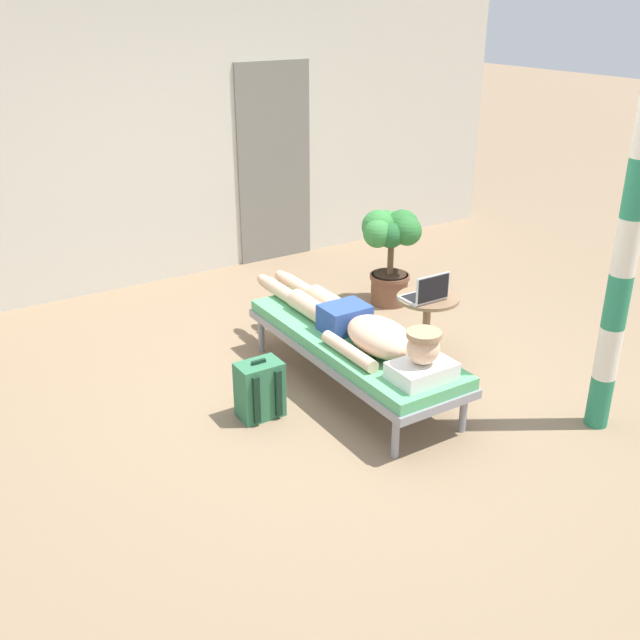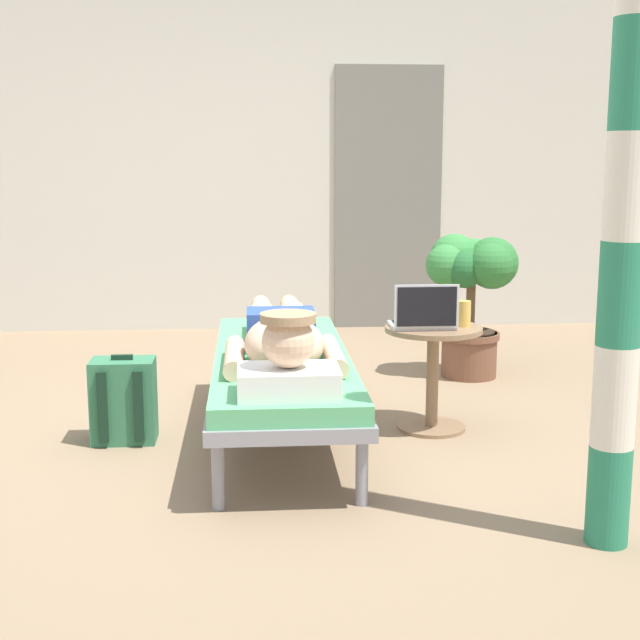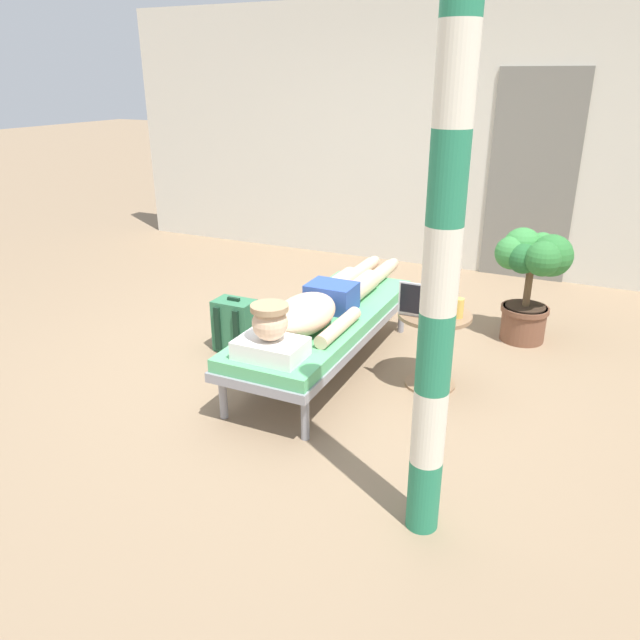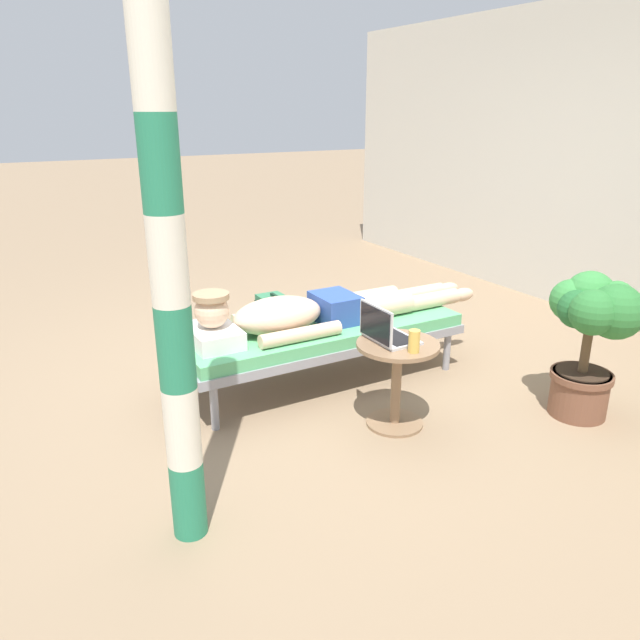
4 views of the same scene
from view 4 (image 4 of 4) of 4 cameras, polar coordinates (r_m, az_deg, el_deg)
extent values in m
plane|color=#8C7256|center=(4.34, -0.72, -5.11)|extent=(40.00, 40.00, 0.00)
cube|color=beige|center=(5.89, 26.54, 13.08)|extent=(7.60, 0.20, 2.70)
cylinder|color=gray|center=(4.86, 7.56, -0.74)|extent=(0.05, 0.05, 0.28)
cylinder|color=gray|center=(4.46, 11.84, -2.90)|extent=(0.05, 0.05, 0.28)
cylinder|color=gray|center=(4.11, -12.57, -4.89)|extent=(0.05, 0.05, 0.28)
cylinder|color=gray|center=(3.63, -9.89, -8.11)|extent=(0.05, 0.05, 0.28)
cube|color=gray|center=(4.12, 0.15, -1.77)|extent=(0.66, 1.96, 0.06)
cube|color=#59B272|center=(4.10, 0.15, -0.86)|extent=(0.63, 1.92, 0.08)
cube|color=white|center=(3.77, -9.99, -1.47)|extent=(0.40, 0.28, 0.11)
sphere|color=beige|center=(3.72, -10.14, 0.83)|extent=(0.21, 0.21, 0.21)
cylinder|color=tan|center=(3.69, -10.22, 2.23)|extent=(0.22, 0.22, 0.03)
ellipsoid|color=beige|center=(3.91, -3.98, 0.47)|extent=(0.35, 0.60, 0.23)
cylinder|color=beige|center=(4.14, -4.65, 0.52)|extent=(0.09, 0.55, 0.09)
cylinder|color=beige|center=(3.77, -1.82, -1.37)|extent=(0.09, 0.55, 0.09)
cube|color=#2D4C9E|center=(4.10, 1.45, 1.16)|extent=(0.33, 0.26, 0.19)
cylinder|color=beige|center=(4.35, 4.72, 1.90)|extent=(0.15, 0.42, 0.15)
cylinder|color=beige|center=(4.60, 9.16, 2.44)|extent=(0.11, 0.44, 0.11)
ellipsoid|color=beige|center=(4.79, 11.90, 2.86)|extent=(0.09, 0.20, 0.10)
cylinder|color=beige|center=(4.22, 6.01, 1.29)|extent=(0.15, 0.42, 0.15)
cylinder|color=beige|center=(4.48, 10.50, 1.88)|extent=(0.11, 0.44, 0.11)
ellipsoid|color=beige|center=(4.67, 13.25, 2.33)|extent=(0.09, 0.20, 0.10)
cylinder|color=#8C6B4C|center=(3.72, 7.01, -9.54)|extent=(0.34, 0.34, 0.02)
cylinder|color=#8C6B4C|center=(3.61, 7.17, -6.08)|extent=(0.06, 0.06, 0.48)
cylinder|color=#8C6B4C|center=(3.50, 7.34, -2.35)|extent=(0.48, 0.48, 0.02)
cube|color=silver|center=(3.54, 6.78, -1.73)|extent=(0.31, 0.22, 0.02)
cube|color=black|center=(3.54, 6.92, -1.55)|extent=(0.27, 0.15, 0.00)
cube|color=silver|center=(3.44, 5.29, -0.33)|extent=(0.31, 0.01, 0.21)
cube|color=black|center=(3.43, 5.18, -0.35)|extent=(0.29, 0.00, 0.19)
cylinder|color=gold|center=(3.36, 8.83, -1.98)|extent=(0.06, 0.06, 0.13)
cube|color=#33724C|center=(4.79, -4.26, -0.13)|extent=(0.30, 0.20, 0.40)
cube|color=#33724C|center=(4.87, -2.96, -0.68)|extent=(0.23, 0.04, 0.18)
cube|color=black|center=(4.82, -5.88, -0.07)|extent=(0.04, 0.02, 0.34)
cube|color=black|center=(4.68, -5.07, -0.65)|extent=(0.04, 0.02, 0.34)
cube|color=black|center=(4.73, -4.32, 2.29)|extent=(0.10, 0.02, 0.02)
cylinder|color=brown|center=(4.07, 23.16, -6.36)|extent=(0.34, 0.34, 0.28)
cylinder|color=brown|center=(4.02, 23.39, -4.82)|extent=(0.37, 0.37, 0.04)
cylinder|color=#332319|center=(4.01, 23.44, -4.49)|extent=(0.31, 0.31, 0.01)
cylinder|color=brown|center=(3.95, 23.75, -2.32)|extent=(0.06, 0.06, 0.34)
sphere|color=#2D7233|center=(3.82, 26.05, 0.70)|extent=(0.32, 0.32, 0.32)
sphere|color=#38843D|center=(3.94, 26.09, 1.83)|extent=(0.21, 0.21, 0.21)
sphere|color=#38843D|center=(3.98, 24.02, 2.10)|extent=(0.30, 0.30, 0.30)
sphere|color=#38843D|center=(3.97, 22.57, 1.73)|extent=(0.26, 0.26, 0.26)
sphere|color=#23602D|center=(3.86, 23.04, 0.95)|extent=(0.23, 0.23, 0.23)
sphere|color=#2D7233|center=(3.73, 24.27, 0.64)|extent=(0.26, 0.26, 0.26)
cylinder|color=#267F59|center=(2.84, -12.26, -16.01)|extent=(0.15, 0.15, 0.36)
cylinder|color=silver|center=(2.65, -12.82, -9.68)|extent=(0.15, 0.15, 0.36)
cylinder|color=#267F59|center=(2.50, -13.43, -2.50)|extent=(0.15, 0.15, 0.36)
cylinder|color=silver|center=(2.39, -14.09, 5.47)|extent=(0.15, 0.15, 0.36)
cylinder|color=#267F59|center=(2.33, -14.82, 14.01)|extent=(0.15, 0.15, 0.36)
cylinder|color=silver|center=(2.33, -15.64, 22.76)|extent=(0.15, 0.15, 0.36)
camera|label=1|loc=(6.44, -51.23, 20.37)|focal=41.29mm
camera|label=2|loc=(4.19, -62.01, 2.87)|focal=50.10mm
camera|label=3|loc=(2.39, -76.17, 8.89)|focal=34.16mm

